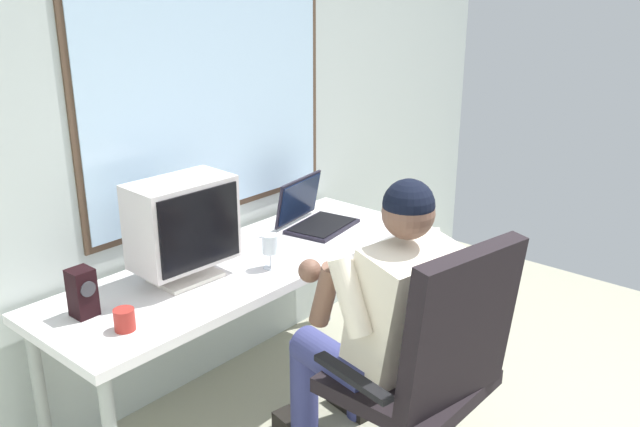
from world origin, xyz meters
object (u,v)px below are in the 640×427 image
Objects in this scene: laptop at (312,214)px; desk_speaker at (82,292)px; wine_glass at (270,246)px; desk at (244,275)px; person_seated at (381,319)px; crt_monitor at (183,224)px; office_chair at (432,361)px; coffee_mug at (124,320)px.

laptop reaches higher than desk_speaker.
wine_glass is (-0.51, -0.21, 0.04)m from laptop.
person_seated is at bearing -85.72° from desk.
crt_monitor is 0.84m from laptop.
wine_glass is (0.03, -0.14, 0.17)m from desk.
wine_glass is at bearing 92.65° from person_seated.
laptop is at bearing -0.27° from desk_speaker.
crt_monitor is 2.31× the size of desk_speaker.
crt_monitor is (-0.34, 0.76, 0.31)m from person_seated.
laptop is 0.55m from wine_glass.
person_seated reaches higher than laptop.
desk_speaker is at bearing 174.18° from desk.
desk_speaker reaches higher than desk.
desk is at bearing -8.65° from crt_monitor.
wine_glass is 0.79m from desk_speaker.
laptop reaches higher than desk.
laptop reaches higher than wine_glass.
crt_monitor is 0.48m from desk_speaker.
office_chair reaches higher than laptop.
desk_speaker reaches higher than wine_glass.
desk_speaker reaches higher than coffee_mug.
desk is 10.06× the size of desk_speaker.
laptop is at bearing 22.69° from wine_glass.
person_seated is 2.95× the size of crt_monitor.
crt_monitor reaches higher than laptop.
crt_monitor is 1.09× the size of laptop.
wine_glass is 0.83× the size of desk_speaker.
laptop is 4.89× the size of coffee_mug.
laptop is 2.12× the size of desk_speaker.
laptop is at bearing 58.36° from person_seated.
desk_speaker is at bearing 125.18° from office_chair.
desk is at bearing 90.57° from office_chair.
person_seated is 0.88m from crt_monitor.
desk_speaker is 0.22m from coffee_mug.
desk_speaker is at bearing 175.97° from crt_monitor.
crt_monitor is at bearing 148.84° from wine_glass.
wine_glass reaches higher than desk.
crt_monitor is (-0.29, 1.02, 0.36)m from office_chair.
crt_monitor is at bearing 23.03° from coffee_mug.
office_chair is 2.54× the size of crt_monitor.
laptop is (0.82, 0.03, -0.18)m from crt_monitor.
crt_monitor is at bearing 171.35° from desk.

